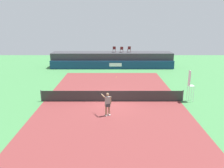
% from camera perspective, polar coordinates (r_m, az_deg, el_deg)
% --- Properties ---
extents(ground_plane, '(48.00, 48.00, 0.00)m').
position_cam_1_polar(ground_plane, '(22.82, 0.26, -1.73)').
color(ground_plane, '#3D7A42').
extents(court_inner, '(12.00, 22.00, 0.00)m').
position_cam_1_polar(court_inner, '(19.98, 0.25, -4.32)').
color(court_inner, maroon).
rests_on(court_inner, ground).
extents(sponsor_wall, '(18.00, 0.22, 1.20)m').
position_cam_1_polar(sponsor_wall, '(32.86, 0.27, 4.80)').
color(sponsor_wall, navy).
rests_on(sponsor_wall, ground).
extents(spectator_platform, '(18.00, 2.80, 2.20)m').
position_cam_1_polar(spectator_platform, '(34.55, 0.27, 6.19)').
color(spectator_platform, '#38383D').
rests_on(spectator_platform, ground).
extents(spectator_chair_far_left, '(0.45, 0.45, 0.89)m').
position_cam_1_polar(spectator_chair_far_left, '(34.28, 0.84, 8.80)').
color(spectator_chair_far_left, '#561919').
rests_on(spectator_chair_far_left, spectator_platform).
extents(spectator_chair_left, '(0.44, 0.44, 0.89)m').
position_cam_1_polar(spectator_chair_left, '(34.01, 2.71, 8.73)').
color(spectator_chair_left, '#561919').
rests_on(spectator_chair_left, spectator_platform).
extents(spectator_chair_center, '(0.48, 0.48, 0.89)m').
position_cam_1_polar(spectator_chair_center, '(34.46, 4.60, 8.79)').
color(spectator_chair_center, '#561919').
rests_on(spectator_chair_center, spectator_platform).
extents(umpire_chair, '(0.48, 0.48, 2.76)m').
position_cam_1_polar(umpire_chair, '(20.61, 19.31, 0.02)').
color(umpire_chair, white).
rests_on(umpire_chair, ground).
extents(tennis_net, '(12.40, 0.02, 0.95)m').
position_cam_1_polar(tennis_net, '(19.82, 0.26, -3.04)').
color(tennis_net, '#2D2D2D').
rests_on(tennis_net, ground).
extents(net_post_near, '(0.10, 0.10, 1.00)m').
position_cam_1_polar(net_post_near, '(20.76, -17.14, -2.81)').
color(net_post_near, '#4C4C51').
rests_on(net_post_near, ground).
extents(net_post_far, '(0.10, 0.10, 1.00)m').
position_cam_1_polar(net_post_far, '(20.76, 17.65, -2.86)').
color(net_post_far, '#4C4C51').
rests_on(net_post_far, ground).
extents(tennis_player, '(1.02, 1.07, 1.77)m').
position_cam_1_polar(tennis_player, '(16.75, -0.92, -4.89)').
color(tennis_player, white).
rests_on(tennis_player, court_inner).
extents(tennis_ball, '(0.07, 0.07, 0.07)m').
position_cam_1_polar(tennis_ball, '(28.23, 1.37, 1.79)').
color(tennis_ball, '#D8EA33').
rests_on(tennis_ball, court_inner).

